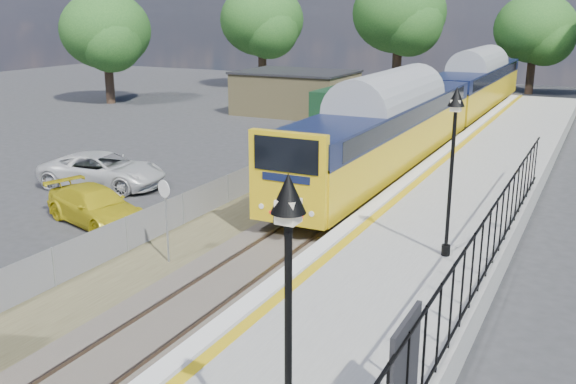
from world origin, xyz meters
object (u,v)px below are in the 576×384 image
Objects in this scene: victorian_lamp_north at (454,133)px; speed_sign at (165,208)px; train at (443,99)px; car_white at (103,170)px; victorian_lamp_south at (288,266)px; car_yellow at (95,206)px.

victorian_lamp_north is 8.48m from speed_sign.
train is 7.54× the size of car_white.
victorian_lamp_south is 1.01× the size of car_yellow.
victorian_lamp_south reaches higher than train.
speed_sign is 5.15m from car_yellow.
train is 22.70m from car_yellow.
victorian_lamp_south is 21.19m from car_white.
victorian_lamp_south is 1.75× the size of speed_sign.
speed_sign is (-7.80, -2.17, -2.53)m from victorian_lamp_north.
train is at bearing -40.32° from car_white.
victorian_lamp_north is 0.85× the size of car_white.
train is 8.96× the size of car_yellow.
car_white reaches higher than car_yellow.
car_yellow is (-4.64, 1.94, -1.11)m from speed_sign.
victorian_lamp_north is 22.00m from train.
train is at bearing 104.00° from victorian_lamp_north.
victorian_lamp_south is 0.85× the size of car_white.
victorian_lamp_south reaches higher than car_white.
car_yellow is (-12.64, 9.78, -3.64)m from victorian_lamp_south.
victorian_lamp_south is 1.00× the size of victorian_lamp_north.
victorian_lamp_north is at bearing -72.64° from car_yellow.
train is 20.45m from car_white.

